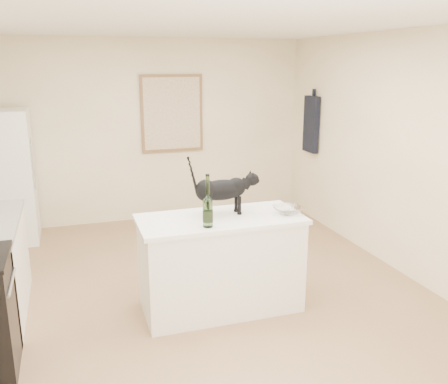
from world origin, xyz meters
TOP-DOWN VIEW (x-y plane):
  - floor at (0.00, 0.00)m, footprint 5.50×5.50m
  - ceiling at (0.00, 0.00)m, footprint 5.50×5.50m
  - wall_back at (0.00, 2.75)m, footprint 4.50×0.00m
  - wall_front at (0.00, -2.75)m, footprint 4.50×0.00m
  - wall_right at (2.25, 0.00)m, footprint 0.00×5.50m
  - island_base at (0.10, -0.20)m, footprint 1.44×0.67m
  - island_top at (0.10, -0.20)m, footprint 1.50×0.70m
  - fridge at (-1.95, 2.35)m, footprint 0.68×0.68m
  - artwork_frame at (0.30, 2.72)m, footprint 0.90×0.03m
  - artwork_canvas at (0.30, 2.70)m, footprint 0.82×0.00m
  - hanging_garment at (2.19, 2.05)m, footprint 0.08×0.34m
  - black_cat at (0.13, -0.13)m, footprint 0.60×0.19m
  - wine_bottle at (-0.08, -0.42)m, footprint 0.09×0.09m
  - glass_bowl at (0.73, -0.29)m, footprint 0.28×0.28m
  - fridge_paper at (-1.60, 2.39)m, footprint 0.02×0.14m

SIDE VIEW (x-z plane):
  - floor at x=0.00m, z-range 0.00..0.00m
  - island_base at x=0.10m, z-range 0.00..0.86m
  - fridge at x=-1.95m, z-range 0.00..1.70m
  - island_top at x=0.10m, z-range 0.86..0.90m
  - glass_bowl at x=0.73m, z-range 0.90..0.97m
  - wine_bottle at x=-0.08m, z-range 0.90..1.31m
  - black_cat at x=0.13m, z-range 0.90..1.32m
  - fridge_paper at x=-1.60m, z-range 1.15..1.34m
  - wall_back at x=0.00m, z-range -0.95..3.55m
  - wall_front at x=0.00m, z-range -0.95..3.55m
  - wall_right at x=2.25m, z-range -1.45..4.05m
  - hanging_garment at x=2.19m, z-range 1.00..1.80m
  - artwork_frame at x=0.30m, z-range 1.00..2.10m
  - artwork_canvas at x=0.30m, z-range 1.04..2.06m
  - ceiling at x=0.00m, z-range 2.60..2.60m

